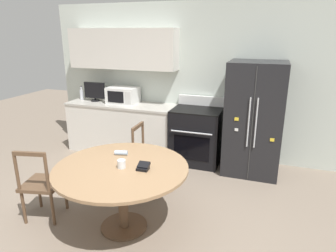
# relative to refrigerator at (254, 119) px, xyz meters

# --- Properties ---
(ground_plane) EXTENTS (14.00, 14.00, 0.00)m
(ground_plane) POSITION_rel_refrigerator_xyz_m (-1.07, -2.21, -0.86)
(ground_plane) COLOR gray
(back_wall) EXTENTS (5.20, 0.44, 2.60)m
(back_wall) POSITION_rel_refrigerator_xyz_m (-1.38, 0.38, 0.58)
(back_wall) COLOR silver
(back_wall) RESTS_ON ground_plane
(kitchen_counter) EXTENTS (1.98, 0.64, 0.90)m
(kitchen_counter) POSITION_rel_refrigerator_xyz_m (-2.29, 0.08, -0.41)
(kitchen_counter) COLOR silver
(kitchen_counter) RESTS_ON ground_plane
(refrigerator) EXTENTS (0.83, 0.77, 1.72)m
(refrigerator) POSITION_rel_refrigerator_xyz_m (0.00, 0.00, 0.00)
(refrigerator) COLOR black
(refrigerator) RESTS_ON ground_plane
(oven_range) EXTENTS (0.80, 0.68, 1.08)m
(oven_range) POSITION_rel_refrigerator_xyz_m (-0.90, 0.05, -0.39)
(oven_range) COLOR black
(oven_range) RESTS_ON ground_plane
(microwave) EXTENTS (0.52, 0.38, 0.28)m
(microwave) POSITION_rel_refrigerator_xyz_m (-2.28, 0.14, 0.18)
(microwave) COLOR white
(microwave) RESTS_ON kitchen_counter
(countertop_tv) EXTENTS (0.40, 0.16, 0.35)m
(countertop_tv) POSITION_rel_refrigerator_xyz_m (-2.84, 0.10, 0.23)
(countertop_tv) COLOR black
(countertop_tv) RESTS_ON kitchen_counter
(counter_bottle) EXTENTS (0.07, 0.07, 0.26)m
(counter_bottle) POSITION_rel_refrigerator_xyz_m (-3.15, 0.13, 0.14)
(counter_bottle) COLOR silver
(counter_bottle) RESTS_ON kitchen_counter
(dining_table) EXTENTS (1.43, 1.43, 0.75)m
(dining_table) POSITION_rel_refrigerator_xyz_m (-1.22, -1.98, -0.22)
(dining_table) COLOR #997551
(dining_table) RESTS_ON ground_plane
(dining_chair_left) EXTENTS (0.50, 0.50, 0.90)m
(dining_chair_left) POSITION_rel_refrigerator_xyz_m (-2.19, -2.11, -0.42)
(dining_chair_left) COLOR brown
(dining_chair_left) RESTS_ON ground_plane
(dining_chair_far) EXTENTS (0.43, 0.43, 0.90)m
(dining_chair_far) POSITION_rel_refrigerator_xyz_m (-1.31, -1.00, -0.42)
(dining_chair_far) COLOR brown
(dining_chair_far) RESTS_ON ground_plane
(candle_glass) EXTENTS (0.09, 0.09, 0.09)m
(candle_glass) POSITION_rel_refrigerator_xyz_m (-1.20, -2.01, -0.07)
(candle_glass) COLOR silver
(candle_glass) RESTS_ON dining_table
(folded_napkin) EXTENTS (0.16, 0.09, 0.05)m
(folded_napkin) POSITION_rel_refrigerator_xyz_m (-1.37, -1.70, -0.08)
(folded_napkin) COLOR #A3BCDB
(folded_napkin) RESTS_ON dining_table
(wallet) EXTENTS (0.13, 0.13, 0.07)m
(wallet) POSITION_rel_refrigerator_xyz_m (-0.97, -1.97, -0.08)
(wallet) COLOR black
(wallet) RESTS_ON dining_table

